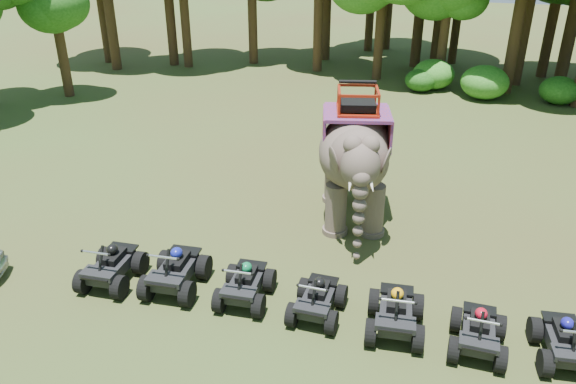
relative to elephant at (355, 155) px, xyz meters
The scene contains 15 objects.
ground 4.53m from the elephant, 110.42° to the right, with size 110.00×110.00×0.00m, color #47381E.
elephant is the anchor object (origin of this frame).
atv_0 7.64m from the elephant, 136.22° to the right, with size 1.26×1.73×1.28m, color black, non-canonical shape.
atv_1 6.37m from the elephant, 126.55° to the right, with size 1.33×1.83×1.35m, color black, non-canonical shape.
atv_2 5.52m from the elephant, 110.08° to the right, with size 1.21×1.66×1.23m, color black, non-canonical shape.
atv_3 5.31m from the elephant, 89.69° to the right, with size 1.17×1.60×1.19m, color black, non-canonical shape.
atv_4 5.67m from the elephant, 70.06° to the right, with size 1.28×1.76×1.30m, color black, non-canonical shape.
atv_5 6.62m from the elephant, 55.15° to the right, with size 1.19×1.63×1.21m, color black, non-canonical shape.
atv_6 7.64m from the elephant, 43.26° to the right, with size 1.19×1.63×1.21m, color black, non-canonical shape.
tree_0 16.94m from the elephant, 94.76° to the left, with size 5.26×5.26×7.51m, color #195114, non-canonical shape.
tree_1 16.71m from the elephant, 82.67° to the left, with size 4.83×4.83×6.90m, color #195114, non-canonical shape.
tree_28 18.98m from the elephant, 151.34° to the left, with size 4.73×4.73×6.76m, color #195114, non-canonical shape.
tree_39 20.59m from the elephant, 64.89° to the left, with size 6.20×6.20×8.86m, color #195114, non-canonical shape.
tree_44 22.17m from the elephant, 82.79° to the left, with size 5.13×5.13×7.32m, color #195114, non-canonical shape.
tree_45 18.92m from the elephant, 70.38° to the left, with size 6.17×6.17×8.82m, color #195114, non-canonical shape.
Camera 1 is at (3.62, -11.90, 8.67)m, focal length 35.00 mm.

